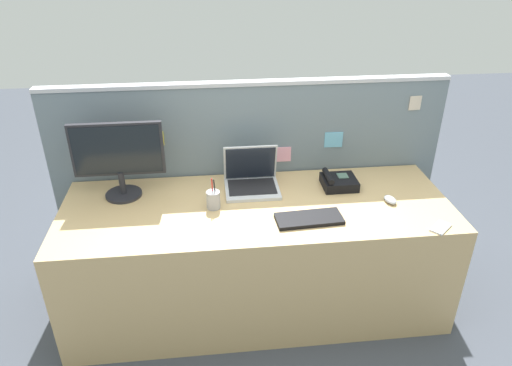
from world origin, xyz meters
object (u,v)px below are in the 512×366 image
at_px(laptop, 251,178).
at_px(keyboard_main, 309,219).
at_px(desktop_monitor, 118,155).
at_px(desk_phone, 338,182).
at_px(pen_cup, 213,199).
at_px(cell_phone_silver_slab, 441,228).
at_px(computer_mouse_right_hand, 390,200).

xyz_separation_m(laptop, keyboard_main, (0.28, -0.41, -0.05)).
bearing_deg(desktop_monitor, desk_phone, -1.83).
bearing_deg(pen_cup, desk_phone, 11.84).
xyz_separation_m(pen_cup, cell_phone_silver_slab, (1.20, -0.35, -0.05)).
relative_size(desktop_monitor, laptop, 1.60).
xyz_separation_m(laptop, pen_cup, (-0.24, -0.21, -0.01)).
bearing_deg(keyboard_main, cell_phone_silver_slab, -16.14).
height_order(keyboard_main, pen_cup, pen_cup).
height_order(desktop_monitor, pen_cup, desktop_monitor).
distance_m(laptop, pen_cup, 0.32).
bearing_deg(computer_mouse_right_hand, pen_cup, 166.77).
relative_size(laptop, keyboard_main, 0.90).
bearing_deg(cell_phone_silver_slab, desk_phone, 178.56).
bearing_deg(pen_cup, desktop_monitor, 158.97).
xyz_separation_m(laptop, cell_phone_silver_slab, (0.96, -0.56, -0.06)).
xyz_separation_m(desktop_monitor, cell_phone_silver_slab, (1.74, -0.55, -0.26)).
xyz_separation_m(laptop, computer_mouse_right_hand, (0.79, -0.27, -0.05)).
bearing_deg(keyboard_main, desk_phone, 50.72).
relative_size(computer_mouse_right_hand, pen_cup, 0.52).
height_order(laptop, cell_phone_silver_slab, laptop).
bearing_deg(cell_phone_silver_slab, pen_cup, -147.46).
bearing_deg(laptop, pen_cup, -138.36).
bearing_deg(desk_phone, keyboard_main, -125.78).
bearing_deg(keyboard_main, pen_cup, 155.80).
xyz_separation_m(desk_phone, cell_phone_silver_slab, (0.43, -0.51, -0.03)).
height_order(desk_phone, cell_phone_silver_slab, desk_phone).
bearing_deg(desk_phone, pen_cup, -168.16).
distance_m(desktop_monitor, computer_mouse_right_hand, 1.61).
xyz_separation_m(desktop_monitor, computer_mouse_right_hand, (1.57, -0.26, -0.25)).
bearing_deg(desktop_monitor, pen_cup, -21.03).
xyz_separation_m(keyboard_main, pen_cup, (-0.52, 0.20, 0.04)).
bearing_deg(computer_mouse_right_hand, cell_phone_silver_slab, -69.95).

